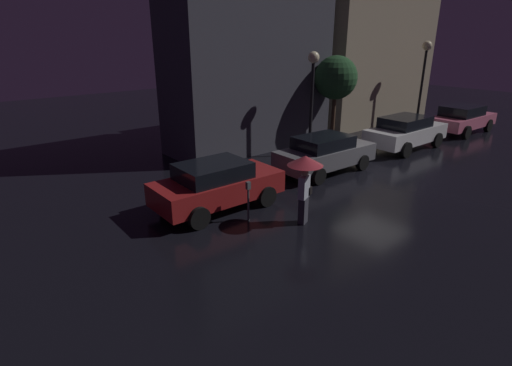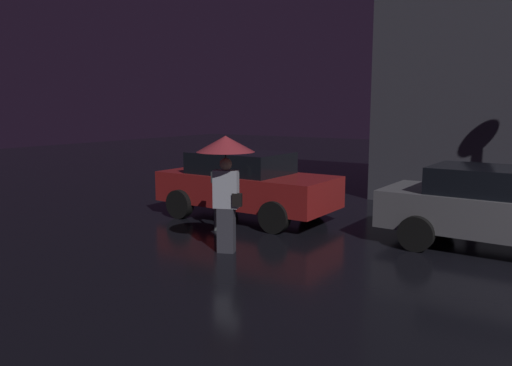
{
  "view_description": "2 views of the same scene",
  "coord_description": "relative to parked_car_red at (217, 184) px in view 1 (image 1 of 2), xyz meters",
  "views": [
    {
      "loc": [
        -13.06,
        -8.28,
        5.08
      ],
      "look_at": [
        -5.89,
        0.37,
        0.9
      ],
      "focal_mm": 28.0,
      "sensor_mm": 36.0,
      "label": 1
    },
    {
      "loc": [
        -0.4,
        -7.88,
        2.48
      ],
      "look_at": [
        -5.79,
        0.39,
        0.98
      ],
      "focal_mm": 35.0,
      "sensor_mm": 36.0,
      "label": 2
    }
  ],
  "objects": [
    {
      "name": "parked_car_red",
      "position": [
        0.0,
        0.0,
        0.0
      ],
      "size": [
        4.05,
        1.94,
        1.49
      ],
      "rotation": [
        0.0,
        0.0,
        -0.02
      ],
      "color": "maroon",
      "rests_on": "ground"
    },
    {
      "name": "street_lamp_near",
      "position": [
        6.52,
        2.23,
        2.52
      ],
      "size": [
        0.48,
        0.48,
        4.46
      ],
      "color": "black",
      "rests_on": "ground"
    },
    {
      "name": "parked_car_white",
      "position": [
        10.81,
        0.11,
        0.03
      ],
      "size": [
        4.45,
        1.98,
        1.54
      ],
      "rotation": [
        0.0,
        0.0,
        -0.01
      ],
      "color": "silver",
      "rests_on": "ground"
    },
    {
      "name": "building_facade_left",
      "position": [
        5.47,
        5.2,
        3.75
      ],
      "size": [
        7.91,
        3.0,
        9.07
      ],
      "color": "#3D3D47",
      "rests_on": "ground"
    },
    {
      "name": "parking_meter",
      "position": [
        0.17,
        -1.34,
        -0.03
      ],
      "size": [
        0.12,
        0.1,
        1.2
      ],
      "color": "#4C5154",
      "rests_on": "ground"
    },
    {
      "name": "street_tree",
      "position": [
        8.87,
        2.92,
        2.39
      ],
      "size": [
        2.03,
        2.03,
        4.21
      ],
      "color": "#473323",
      "rests_on": "ground"
    },
    {
      "name": "pedestrian_with_umbrella",
      "position": [
        1.28,
        -2.45,
        0.79
      ],
      "size": [
        0.99,
        0.99,
        2.01
      ],
      "rotation": [
        0.0,
        0.0,
        3.52
      ],
      "color": "#383842",
      "rests_on": "ground"
    },
    {
      "name": "street_lamp_far",
      "position": [
        15.65,
        2.24,
        2.85
      ],
      "size": [
        0.52,
        0.52,
        4.8
      ],
      "color": "black",
      "rests_on": "ground"
    },
    {
      "name": "building_facade_right",
      "position": [
        14.86,
        5.2,
        3.94
      ],
      "size": [
        8.76,
        3.0,
        9.45
      ],
      "color": "gray",
      "rests_on": "ground"
    },
    {
      "name": "parked_car_pink",
      "position": [
        16.28,
        -0.03,
        0.0
      ],
      "size": [
        4.36,
        2.02,
        1.48
      ],
      "rotation": [
        0.0,
        0.0,
        -0.03
      ],
      "color": "#DB6684",
      "rests_on": "ground"
    },
    {
      "name": "ground_plane",
      "position": [
        6.68,
        -1.3,
        -0.78
      ],
      "size": [
        60.0,
        60.0,
        0.0
      ],
      "primitive_type": "plane",
      "color": "black"
    },
    {
      "name": "parked_car_grey",
      "position": [
        5.26,
        0.25,
        -0.02
      ],
      "size": [
        4.23,
        1.88,
        1.45
      ],
      "rotation": [
        0.0,
        0.0,
        -0.03
      ],
      "color": "slate",
      "rests_on": "ground"
    }
  ]
}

